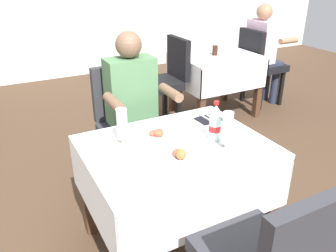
# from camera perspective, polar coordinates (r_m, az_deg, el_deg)

# --- Properties ---
(ground_plane) EXTENTS (11.00, 11.00, 0.00)m
(ground_plane) POSITION_cam_1_polar(r_m,az_deg,el_deg) (2.49, 1.28, -17.47)
(ground_plane) COLOR #473323
(main_dining_table) EXTENTS (1.06, 0.82, 0.73)m
(main_dining_table) POSITION_cam_1_polar(r_m,az_deg,el_deg) (2.12, 1.27, -7.27)
(main_dining_table) COLOR white
(main_dining_table) RESTS_ON ground
(chair_far_diner_seat) EXTENTS (0.44, 0.50, 0.97)m
(chair_far_diner_seat) POSITION_cam_1_polar(r_m,az_deg,el_deg) (2.76, -6.81, 0.77)
(chair_far_diner_seat) COLOR #2D2D33
(chair_far_diner_seat) RESTS_ON ground
(seated_diner_far) EXTENTS (0.50, 0.46, 1.26)m
(seated_diner_far) POSITION_cam_1_polar(r_m,az_deg,el_deg) (2.62, -5.54, 3.14)
(seated_diner_far) COLOR #282D42
(seated_diner_far) RESTS_ON ground
(plate_near_camera) EXTENTS (0.25, 0.25, 0.07)m
(plate_near_camera) POSITION_cam_1_polar(r_m,az_deg,el_deg) (1.89, 1.42, -4.92)
(plate_near_camera) COLOR white
(plate_near_camera) RESTS_ON main_dining_table
(plate_far_diner) EXTENTS (0.24, 0.24, 0.06)m
(plate_far_diner) POSITION_cam_1_polar(r_m,az_deg,el_deg) (2.12, -1.85, -1.32)
(plate_far_diner) COLOR white
(plate_far_diner) RESTS_ON main_dining_table
(beer_glass_left) EXTENTS (0.07, 0.07, 0.22)m
(beer_glass_left) POSITION_cam_1_polar(r_m,az_deg,el_deg) (2.01, -7.54, -0.06)
(beer_glass_left) COLOR white
(beer_glass_left) RESTS_ON main_dining_table
(beer_glass_middle) EXTENTS (0.07, 0.07, 0.22)m
(beer_glass_middle) POSITION_cam_1_polar(r_m,az_deg,el_deg) (1.97, 9.70, -0.69)
(beer_glass_middle) COLOR white
(beer_glass_middle) RESTS_ON main_dining_table
(cola_bottle_primary) EXTENTS (0.07, 0.07, 0.25)m
(cola_bottle_primary) POSITION_cam_1_polar(r_m,az_deg,el_deg) (2.06, 7.75, 0.40)
(cola_bottle_primary) COLOR silver
(cola_bottle_primary) RESTS_ON main_dining_table
(napkin_cutlery_set) EXTENTS (0.18, 0.19, 0.01)m
(napkin_cutlery_set) POSITION_cam_1_polar(r_m,az_deg,el_deg) (2.37, 6.79, 1.16)
(napkin_cutlery_set) COLOR black
(napkin_cutlery_set) RESTS_ON main_dining_table
(background_dining_table) EXTENTS (0.91, 0.77, 0.73)m
(background_dining_table) POSITION_cam_1_polar(r_m,az_deg,el_deg) (4.17, 7.81, 8.99)
(background_dining_table) COLOR white
(background_dining_table) RESTS_ON ground
(background_chair_left) EXTENTS (0.50, 0.44, 0.97)m
(background_chair_left) POSITION_cam_1_polar(r_m,az_deg,el_deg) (3.83, -0.41, 8.00)
(background_chair_left) COLOR black
(background_chair_left) RESTS_ON ground
(background_chair_right) EXTENTS (0.50, 0.44, 0.97)m
(background_chair_right) POSITION_cam_1_polar(r_m,az_deg,el_deg) (4.57, 14.75, 10.04)
(background_chair_right) COLOR black
(background_chair_right) RESTS_ON ground
(background_patron) EXTENTS (0.46, 0.50, 1.26)m
(background_patron) POSITION_cam_1_polar(r_m,az_deg,el_deg) (4.57, 15.44, 11.98)
(background_patron) COLOR #282D42
(background_patron) RESTS_ON ground
(background_table_tumbler) EXTENTS (0.06, 0.06, 0.11)m
(background_table_tumbler) POSITION_cam_1_polar(r_m,az_deg,el_deg) (4.10, 7.72, 12.20)
(background_table_tumbler) COLOR black
(background_table_tumbler) RESTS_ON background_dining_table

